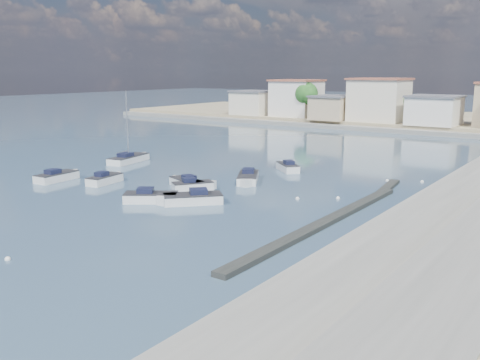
# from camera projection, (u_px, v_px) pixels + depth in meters

# --- Properties ---
(ground) EXTENTS (400.00, 400.00, 0.00)m
(ground) POSITION_uv_depth(u_px,v_px,m) (382.00, 161.00, 67.60)
(ground) COLOR #334F66
(ground) RESTS_ON ground
(breakwater) EXTENTS (2.00, 31.02, 0.35)m
(breakwater) POSITION_uv_depth(u_px,v_px,m) (340.00, 214.00, 41.84)
(breakwater) COLOR black
(breakwater) RESTS_ON ground
(far_shore_land) EXTENTS (160.00, 40.00, 1.40)m
(far_shore_land) POSITION_uv_depth(u_px,v_px,m) (476.00, 123.00, 108.96)
(far_shore_land) COLOR gray
(far_shore_land) RESTS_ON ground
(far_shore_quay) EXTENTS (160.00, 2.50, 0.80)m
(far_shore_quay) POSITION_uv_depth(u_px,v_px,m) (448.00, 134.00, 92.26)
(far_shore_quay) COLOR slate
(far_shore_quay) RESTS_ON ground
(motorboat_a) EXTENTS (2.19, 4.56, 1.48)m
(motorboat_a) POSITION_uv_depth(u_px,v_px,m) (106.00, 179.00, 54.13)
(motorboat_a) COLOR white
(motorboat_a) RESTS_ON ground
(motorboat_b) EXTENTS (3.44, 4.00, 1.48)m
(motorboat_b) POSITION_uv_depth(u_px,v_px,m) (195.00, 186.00, 50.88)
(motorboat_b) COLOR white
(motorboat_b) RESTS_ON ground
(motorboat_c) EXTENTS (4.83, 3.05, 1.48)m
(motorboat_c) POSITION_uv_depth(u_px,v_px,m) (186.00, 183.00, 52.40)
(motorboat_c) COLOR white
(motorboat_c) RESTS_ON ground
(motorboat_d) EXTENTS (4.91, 5.04, 1.48)m
(motorboat_d) POSITION_uv_depth(u_px,v_px,m) (190.00, 199.00, 45.80)
(motorboat_d) COLOR white
(motorboat_d) RESTS_ON ground
(motorboat_e) EXTENTS (2.19, 5.16, 1.48)m
(motorboat_e) POSITION_uv_depth(u_px,v_px,m) (59.00, 177.00, 55.47)
(motorboat_e) COLOR white
(motorboat_e) RESTS_ON ground
(motorboat_f) EXTENTS (4.03, 3.79, 1.48)m
(motorboat_f) POSITION_uv_depth(u_px,v_px,m) (287.00, 167.00, 60.89)
(motorboat_f) COLOR white
(motorboat_f) RESTS_ON ground
(motorboat_g) EXTENTS (4.20, 5.34, 1.48)m
(motorboat_g) POSITION_uv_depth(u_px,v_px,m) (248.00, 178.00, 54.60)
(motorboat_g) COLOR white
(motorboat_g) RESTS_ON ground
(motorboat_h) EXTENTS (4.78, 4.09, 1.48)m
(motorboat_h) POSITION_uv_depth(u_px,v_px,m) (154.00, 198.00, 46.31)
(motorboat_h) COLOR white
(motorboat_h) RESTS_ON ground
(sailboat) EXTENTS (3.33, 6.93, 9.00)m
(sailboat) POSITION_uv_depth(u_px,v_px,m) (130.00, 159.00, 66.52)
(sailboat) COLOR white
(sailboat) RESTS_ON ground
(mooring_buoys) EXTENTS (18.54, 37.87, 0.36)m
(mooring_buoys) POSITION_uv_depth(u_px,v_px,m) (319.00, 208.00, 44.27)
(mooring_buoys) COLOR white
(mooring_buoys) RESTS_ON ground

